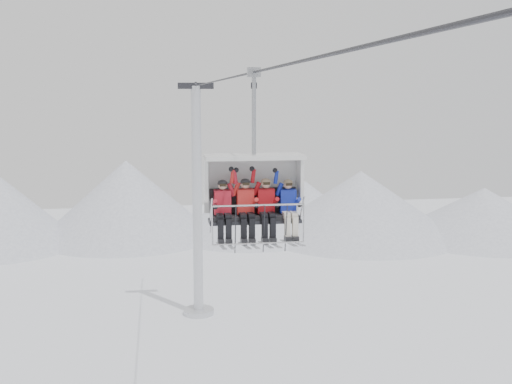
{
  "coord_description": "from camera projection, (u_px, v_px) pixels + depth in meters",
  "views": [
    {
      "loc": [
        -2.24,
        -14.42,
        12.78
      ],
      "look_at": [
        0.0,
        0.0,
        10.57
      ],
      "focal_mm": 45.0,
      "sensor_mm": 36.0,
      "label": 1
    }
  ],
  "objects": [
    {
      "name": "skier_center_left",
      "position": [
        246.0,
        207.0,
        14.91
      ],
      "size": [
        0.39,
        1.69,
        1.58
      ],
      "color": "red",
      "rests_on": "chairlift_carrier"
    },
    {
      "name": "ridgeline",
      "position": [
        166.0,
        209.0,
        56.76
      ],
      "size": [
        72.0,
        21.0,
        7.0
      ],
      "color": "silver",
      "rests_on": "ground"
    },
    {
      "name": "haul_cable",
      "position": [
        256.0,
        72.0,
        14.35
      ],
      "size": [
        0.06,
        50.0,
        0.06
      ],
      "primitive_type": "cylinder",
      "rotation": [
        1.57,
        0.0,
        0.0
      ],
      "color": "#292A2E",
      "rests_on": "lift_tower_left"
    },
    {
      "name": "lift_tower_right",
      "position": [
        197.0,
        218.0,
        36.97
      ],
      "size": [
        2.0,
        1.8,
        13.48
      ],
      "color": "silver",
      "rests_on": "ground"
    },
    {
      "name": "chairlift_carrier",
      "position": [
        253.0,
        186.0,
        15.17
      ],
      "size": [
        2.3,
        1.17,
        3.98
      ],
      "color": "black",
      "rests_on": "haul_cable"
    },
    {
      "name": "skier_far_left",
      "position": [
        223.0,
        208.0,
        14.83
      ],
      "size": [
        0.39,
        1.69,
        1.55
      ],
      "color": "red",
      "rests_on": "chairlift_carrier"
    },
    {
      "name": "skier_far_right",
      "position": [
        289.0,
        207.0,
        15.06
      ],
      "size": [
        0.38,
        1.69,
        1.52
      ],
      "color": "#1628A9",
      "rests_on": "chairlift_carrier"
    },
    {
      "name": "skier_center_right",
      "position": [
        266.0,
        207.0,
        14.98
      ],
      "size": [
        0.39,
        1.69,
        1.58
      ],
      "color": "#A91017",
      "rests_on": "chairlift_carrier"
    }
  ]
}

